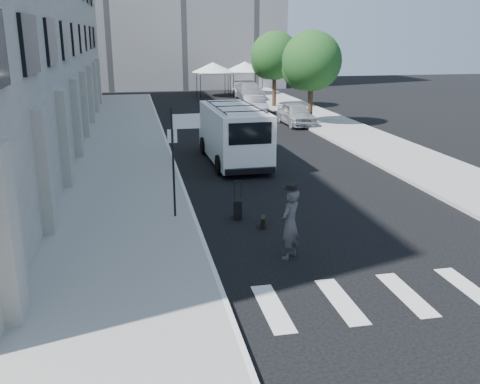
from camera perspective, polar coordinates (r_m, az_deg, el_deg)
name	(u,v)px	position (r m, az deg, el deg)	size (l,w,h in m)	color
ground	(280,252)	(14.88, 4.25, -6.40)	(120.00, 120.00, 0.00)	black
sidewalk_left	(125,143)	(29.73, -12.21, 5.09)	(4.50, 48.00, 0.15)	gray
sidewalk_right	(330,124)	(36.01, 9.55, 7.18)	(4.00, 56.00, 0.15)	gray
sign_pole	(180,139)	(16.73, -6.42, 5.64)	(1.03, 0.07, 3.50)	black
tree_near	(309,63)	(35.23, 7.42, 13.46)	(3.80, 3.83, 6.03)	black
tree_far	(273,57)	(43.84, 3.55, 14.14)	(3.80, 3.83, 6.03)	black
tent_left	(213,68)	(51.85, -2.91, 13.12)	(4.00, 4.00, 3.20)	black
tent_right	(245,67)	(52.92, 0.53, 13.21)	(4.00, 4.00, 3.20)	black
businessman	(290,224)	(14.20, 5.36, -3.39)	(0.70, 0.46, 1.93)	#3F3F42
briefcase	(263,222)	(16.62, 2.47, -3.23)	(0.12, 0.44, 0.34)	black
suitcase	(238,209)	(17.37, -0.24, -1.80)	(0.35, 0.48, 1.22)	black
cargo_van	(233,134)	(24.98, -0.73, 6.22)	(2.57, 6.91, 2.55)	white
parked_car_a	(296,114)	(35.57, 6.01, 8.28)	(1.73, 4.30, 1.46)	#ADB0B6
parked_car_b	(254,105)	(39.51, 1.48, 9.22)	(1.60, 4.59, 1.51)	#525359
parked_car_c	(249,91)	(49.35, 0.98, 10.71)	(2.18, 5.37, 1.56)	#9A9DA2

